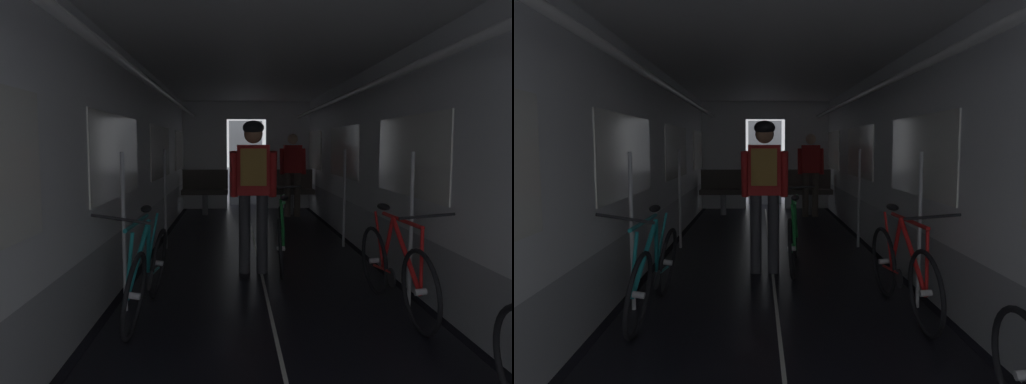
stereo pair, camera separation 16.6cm
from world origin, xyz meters
The scene contains 8 objects.
train_car_shell centered at (0.00, 3.60, 1.70)m, with size 3.14×12.34×2.57m.
bench_seat_far_left centered at (-0.90, 8.07, 0.57)m, with size 0.98×0.51×0.95m.
bench_seat_far_right centered at (0.90, 8.07, 0.57)m, with size 0.98×0.51×0.95m.
bicycle_red centered at (1.08, 1.96, 0.38)m, with size 0.44×1.69×0.95m.
bicycle_teal centered at (-1.06, 1.98, 0.38)m, with size 0.44×1.69×0.96m.
person_cyclist_aisle centered at (-0.09, 3.29, 1.07)m, with size 0.54×0.40×1.73m.
bicycle_green_in_aisle centered at (0.25, 3.56, 0.38)m, with size 0.44×1.69×0.95m.
person_standing_near_bench centered at (0.90, 7.70, 0.98)m, with size 0.53×0.23×1.69m.
Camera 1 is at (-0.32, -2.11, 1.45)m, focal length 33.98 mm.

